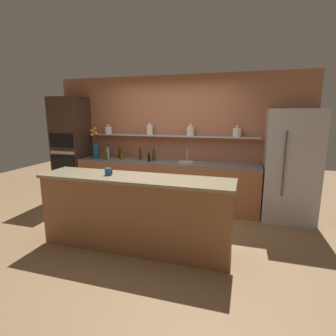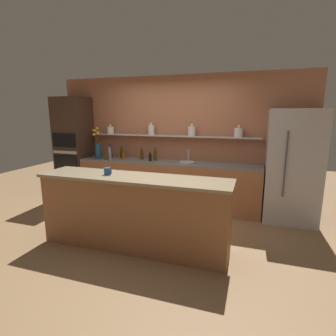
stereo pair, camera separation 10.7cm
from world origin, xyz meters
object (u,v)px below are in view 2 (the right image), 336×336
flower_vase (98,148)px  bottle_spirit_5 (142,154)px  refrigerator (292,167)px  coffee_mug (107,171)px  bottle_wine_3 (111,153)px  bottle_oil_6 (106,155)px  bottle_oil_8 (121,153)px  sink_fixture (187,161)px  bottle_oil_7 (123,154)px  oven_tower (74,148)px  bottle_spirit_2 (110,153)px  bottle_oil_0 (155,155)px  bottle_sauce_4 (123,156)px  bottle_sauce_1 (150,157)px

flower_vase → bottle_spirit_5: bearing=8.4°
refrigerator → coffee_mug: bearing=-146.1°
bottle_wine_3 → bottle_spirit_5: 0.72m
bottle_oil_6 → bottle_oil_8: bottle_oil_8 is taller
sink_fixture → bottle_oil_6: 1.68m
refrigerator → bottle_wine_3: 3.56m
sink_fixture → bottle_oil_7: sink_fixture is taller
oven_tower → bottle_spirit_2: bearing=-5.5°
refrigerator → bottle_oil_8: 3.35m
bottle_oil_0 → bottle_sauce_4: size_ratio=1.58×
bottle_oil_8 → oven_tower: bearing=-173.2°
oven_tower → bottle_sauce_4: oven_tower is taller
bottle_sauce_4 → sink_fixture: bearing=1.2°
refrigerator → flower_vase: refrigerator is taller
bottle_oil_0 → bottle_sauce_4: (-0.69, -0.06, -0.04)m
bottle_spirit_2 → bottle_spirit_5: bottle_spirit_2 is taller
bottle_oil_0 → bottle_sauce_4: 0.69m
bottle_oil_6 → bottle_sauce_4: bearing=27.7°
bottle_oil_0 → coffee_mug: bearing=-90.6°
bottle_oil_6 → bottle_oil_8: size_ratio=0.91×
flower_vase → coffee_mug: bearing=-53.7°
bottle_wine_3 → bottle_oil_8: bottle_wine_3 is taller
bottle_oil_0 → bottle_oil_7: bottle_oil_0 is taller
bottle_oil_6 → bottle_oil_8: (0.18, 0.31, 0.01)m
bottle_oil_8 → bottle_wine_3: bearing=-157.9°
bottle_sauce_4 → flower_vase: bearing=-174.7°
bottle_sauce_4 → bottle_spirit_2: bearing=-164.8°
sink_fixture → bottle_oil_0: bearing=177.7°
oven_tower → bottle_oil_0: 1.91m
bottle_wine_3 → oven_tower: bearing=-177.1°
flower_vase → bottle_oil_8: size_ratio=2.70×
bottle_spirit_2 → bottle_wine_3: bearing=114.7°
oven_tower → bottle_oil_7: bearing=3.3°
refrigerator → bottle_spirit_2: bearing=-179.1°
refrigerator → bottle_wine_3: size_ratio=6.71×
refrigerator → oven_tower: oven_tower is taller
flower_vase → bottle_sauce_4: bearing=5.3°
sink_fixture → bottle_spirit_2: (-1.63, -0.10, 0.10)m
bottle_wine_3 → bottle_oil_6: bottle_wine_3 is taller
bottle_sauce_1 → bottle_wine_3: (-0.96, 0.12, 0.03)m
sink_fixture → bottle_sauce_4: 1.36m
bottle_sauce_1 → bottle_oil_8: size_ratio=0.79×
flower_vase → bottle_sauce_4: flower_vase is taller
flower_vase → bottle_oil_7: 0.54m
refrigerator → bottle_sauce_1: bearing=-179.2°
sink_fixture → bottle_sauce_4: size_ratio=1.92×
sink_fixture → bottle_sauce_1: 0.74m
sink_fixture → bottle_oil_8: sink_fixture is taller
flower_vase → bottle_oil_6: size_ratio=2.98×
bottle_wine_3 → sink_fixture: bearing=-1.1°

